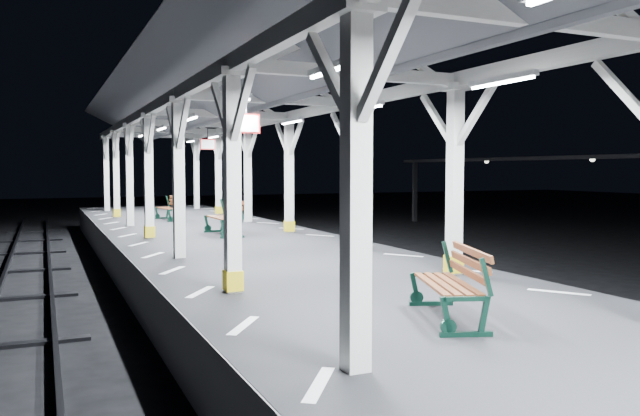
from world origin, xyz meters
TOP-DOWN VIEW (x-y plane):
  - ground at (0.00, 0.00)m, footprint 120.00×120.00m
  - platform at (0.00, 0.00)m, footprint 6.00×50.00m
  - hazard_stripes_left at (-2.45, 0.00)m, footprint 1.00×48.00m
  - hazard_stripes_right at (2.45, 0.00)m, footprint 1.00×48.00m
  - canopy at (0.00, -0.02)m, footprint 5.40×49.00m
  - bench_mid at (-0.00, -0.76)m, footprint 1.13×1.75m
  - bench_far at (0.13, 10.02)m, footprint 0.70×1.83m
  - bench_extra at (-0.33, 15.87)m, footprint 0.79×1.66m

SIDE VIEW (x-z plane):
  - ground at x=0.00m, z-range 0.00..0.00m
  - platform at x=0.00m, z-range 0.00..1.00m
  - hazard_stripes_left at x=-2.45m, z-range 1.00..1.01m
  - hazard_stripes_right at x=2.45m, z-range 1.00..1.01m
  - bench_extra at x=-0.33m, z-range 1.03..1.90m
  - bench_mid at x=0.00m, z-range 1.03..1.92m
  - bench_far at x=0.13m, z-range 1.03..2.02m
  - canopy at x=0.00m, z-range 2.23..6.88m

